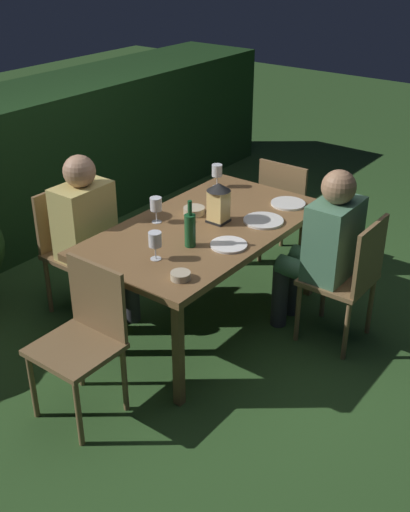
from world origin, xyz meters
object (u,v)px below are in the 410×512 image
chair_side_left_b (349,276)px  lantern_centerpiece (219,201)px  dining_table (205,234)px  chair_head_near (84,335)px  plate_c (263,221)px  person_in_mustard (92,232)px  plate_b (288,204)px  chair_head_far (288,207)px  chair_side_right_a (74,245)px  wine_glass_c (155,241)px  green_bottle_on_table (190,229)px  bowl_olives (194,210)px  bowl_bread (181,276)px  wine_glass_a (156,205)px  plate_a (229,245)px  person_in_green (323,245)px  wine_glass_b (217,171)px

chair_side_left_b → lantern_centerpiece: 0.94m
dining_table → chair_head_near: bearing=180.0°
plate_c → person_in_mustard: bearing=125.1°
lantern_centerpiece → plate_b: bearing=-22.8°
chair_head_far → chair_side_right_a: (-1.44, 0.85, 0.00)m
person_in_mustard → wine_glass_c: size_ratio=6.80×
lantern_centerpiece → wine_glass_c: (-0.63, -0.01, -0.03)m
green_bottle_on_table → bowl_olives: green_bottle_on_table is taller
green_bottle_on_table → plate_b: green_bottle_on_table is taller
plate_c → bowl_bread: 0.90m
plate_b → chair_side_right_a: bearing=131.9°
wine_glass_a → plate_a: size_ratio=0.76×
chair_head_near → plate_c: (1.35, -0.27, 0.25)m
wine_glass_c → wine_glass_a: bearing=40.4°
chair_head_near → lantern_centerpiece: (1.17, -0.03, 0.39)m
chair_side_left_b → wine_glass_c: (-0.90, 0.80, 0.36)m
person_in_green → chair_side_right_a: 1.68m
chair_head_far → plate_c: (-0.80, -0.27, 0.25)m
wine_glass_b → wine_glass_c: size_ratio=1.00×
plate_b → bowl_bread: (-1.24, -0.06, 0.01)m
dining_table → plate_c: size_ratio=6.34×
person_in_green → lantern_centerpiece: (-0.27, 0.62, 0.24)m
chair_side_left_b → green_bottle_on_table: green_bottle_on_table is taller
chair_head_near → bowl_olives: 1.22m
bowl_olives → wine_glass_c: bearing=-161.3°
wine_glass_b → plate_a: bearing=-139.7°
chair_head_near → green_bottle_on_table: size_ratio=3.00×
chair_side_right_a → bowl_bread: size_ratio=7.89×
bowl_bread → wine_glass_b: bearing=27.9°
dining_table → lantern_centerpiece: (0.10, -0.03, 0.20)m
chair_side_left_b → person_in_green: 0.25m
chair_head_near → plate_c: chair_head_near is taller
chair_side_left_b → plate_b: chair_side_left_b is taller
wine_glass_a → bowl_olives: size_ratio=1.19×
wine_glass_b → wine_glass_c: same height
person_in_green → chair_head_near: person_in_green is taller
person_in_green → plate_b: size_ratio=4.88×
chair_side_left_b → wine_glass_b: 1.26m
person_in_green → green_bottle_on_table: size_ratio=3.96×
chair_side_right_a → bowl_olives: chair_side_right_a is taller
chair_side_left_b → bowl_bread: size_ratio=7.89×
person_in_green → chair_side_right_a: person_in_green is taller
chair_side_left_b → green_bottle_on_table: bearing=131.0°
plate_b → wine_glass_c: bearing=170.0°
green_bottle_on_table → plate_c: 0.59m
bowl_olives → bowl_bread: bowl_olives is taller
chair_head_near → lantern_centerpiece: bearing=-1.6°
wine_glass_a → green_bottle_on_table: bearing=-109.4°
chair_head_far → wine_glass_c: wine_glass_c is taller
wine_glass_b → chair_head_near: bearing=-168.6°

